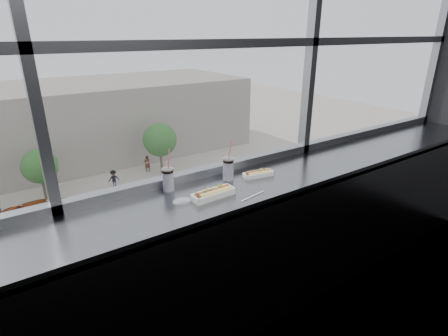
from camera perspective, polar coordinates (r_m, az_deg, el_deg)
wall_back_lower at (r=2.80m, az=-2.86°, el=-11.65°), size 6.00×0.00×6.00m
counter at (r=2.34m, az=0.43°, el=-4.00°), size 6.00×0.55×0.06m
counter_fascia at (r=2.44m, az=3.95°, el=-17.26°), size 6.00×0.04×1.04m
hotdog_tray_left at (r=2.20m, az=-1.74°, el=-4.10°), size 0.29×0.10×0.07m
hotdog_tray_right at (r=2.52m, az=5.63°, el=-0.89°), size 0.23×0.12×0.05m
soda_cup_left at (r=2.30m, az=-9.12°, el=-1.68°), size 0.08×0.08×0.29m
soda_cup_right at (r=2.43m, az=0.70°, el=0.02°), size 0.08×0.08×0.30m
loose_straw at (r=2.22m, az=4.75°, el=-4.58°), size 0.21×0.04×0.01m
wrapper at (r=2.15m, az=-6.88°, el=-5.34°), size 0.11×0.08×0.03m
plaza_ground at (r=47.37m, az=-31.22°, el=2.14°), size 120.00×120.00×0.00m
street_asphalt at (r=25.62m, az=-26.94°, el=-11.88°), size 80.00×10.00×0.06m
far_sidewalk at (r=32.75m, az=-29.05°, el=-5.04°), size 80.00×6.00×0.04m
far_building at (r=41.05m, az=-31.66°, el=5.37°), size 50.00×14.00×8.00m
car_near_d at (r=23.00m, az=-9.50°, el=-10.60°), size 2.95×5.97×1.92m
car_near_e at (r=27.59m, az=8.58°, el=-4.54°), size 2.88×6.57×2.17m
car_far_b at (r=28.69m, az=-27.34°, el=-5.87°), size 3.03×6.50×2.12m
car_near_c at (r=21.87m, az=-20.78°, el=-13.58°), size 2.82×6.12×2.00m
pedestrian_c at (r=32.65m, az=-17.59°, el=-1.41°), size 0.86×0.64×1.93m
pedestrian_d at (r=35.39m, az=-12.45°, el=0.93°), size 0.89×0.67×2.00m
tree_center at (r=31.76m, az=-27.88°, el=0.24°), size 2.82×2.82×4.40m
tree_right at (r=34.07m, az=-10.43°, el=4.53°), size 3.24×3.24×5.06m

